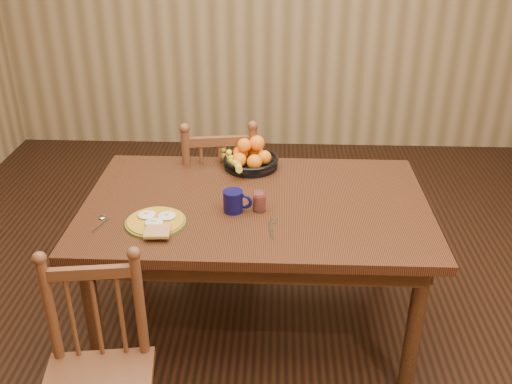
{
  "coord_description": "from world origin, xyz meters",
  "views": [
    {
      "loc": [
        0.1,
        -2.33,
        2.02
      ],
      "look_at": [
        0.0,
        0.0,
        0.8
      ],
      "focal_mm": 40.0,
      "sensor_mm": 36.0,
      "label": 1
    }
  ],
  "objects_px": {
    "chair_near": "(97,378)",
    "breakfast_plate": "(156,222)",
    "coffee_mug": "(234,201)",
    "dining_table": "(256,217)",
    "fruit_bowl": "(249,158)",
    "chair_far": "(220,197)"
  },
  "relations": [
    {
      "from": "chair_near",
      "to": "breakfast_plate",
      "type": "bearing_deg",
      "value": 69.85
    },
    {
      "from": "chair_near",
      "to": "fruit_bowl",
      "type": "xyz_separation_m",
      "value": [
        0.5,
        1.19,
        0.37
      ]
    },
    {
      "from": "breakfast_plate",
      "to": "coffee_mug",
      "type": "relative_size",
      "value": 2.16
    },
    {
      "from": "chair_far",
      "to": "chair_near",
      "type": "bearing_deg",
      "value": 68.61
    },
    {
      "from": "breakfast_plate",
      "to": "chair_near",
      "type": "bearing_deg",
      "value": -102.49
    },
    {
      "from": "dining_table",
      "to": "chair_near",
      "type": "xyz_separation_m",
      "value": [
        -0.56,
        -0.81,
        -0.23
      ]
    },
    {
      "from": "chair_far",
      "to": "breakfast_plate",
      "type": "bearing_deg",
      "value": 68.07
    },
    {
      "from": "chair_far",
      "to": "fruit_bowl",
      "type": "bearing_deg",
      "value": 125.74
    },
    {
      "from": "dining_table",
      "to": "chair_near",
      "type": "relative_size",
      "value": 1.81
    },
    {
      "from": "chair_near",
      "to": "coffee_mug",
      "type": "xyz_separation_m",
      "value": [
        0.46,
        0.72,
        0.37
      ]
    },
    {
      "from": "chair_far",
      "to": "chair_near",
      "type": "distance_m",
      "value": 1.42
    },
    {
      "from": "chair_near",
      "to": "breakfast_plate",
      "type": "height_order",
      "value": "chair_near"
    },
    {
      "from": "chair_near",
      "to": "chair_far",
      "type": "bearing_deg",
      "value": 69.11
    },
    {
      "from": "chair_far",
      "to": "fruit_bowl",
      "type": "relative_size",
      "value": 2.95
    },
    {
      "from": "breakfast_plate",
      "to": "fruit_bowl",
      "type": "relative_size",
      "value": 0.89
    },
    {
      "from": "coffee_mug",
      "to": "fruit_bowl",
      "type": "distance_m",
      "value": 0.48
    },
    {
      "from": "dining_table",
      "to": "fruit_bowl",
      "type": "bearing_deg",
      "value": 97.53
    },
    {
      "from": "coffee_mug",
      "to": "dining_table",
      "type": "bearing_deg",
      "value": 44.63
    },
    {
      "from": "chair_near",
      "to": "fruit_bowl",
      "type": "bearing_deg",
      "value": 59.35
    },
    {
      "from": "breakfast_plate",
      "to": "coffee_mug",
      "type": "distance_m",
      "value": 0.36
    },
    {
      "from": "coffee_mug",
      "to": "fruit_bowl",
      "type": "relative_size",
      "value": 0.41
    },
    {
      "from": "dining_table",
      "to": "chair_near",
      "type": "bearing_deg",
      "value": -124.44
    }
  ]
}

